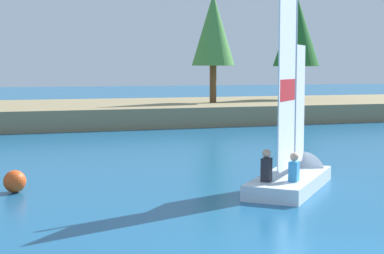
{
  "coord_description": "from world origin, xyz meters",
  "views": [
    {
      "loc": [
        -4.67,
        -6.9,
        2.91
      ],
      "look_at": [
        1.14,
        10.24,
        1.2
      ],
      "focal_mm": 56.79,
      "sensor_mm": 36.0,
      "label": 1
    }
  ],
  "objects_px": {
    "shoreline_tree_centre": "(213,30)",
    "sailboat": "(297,168)",
    "channel_buoy": "(15,181)",
    "shoreline_tree_midright": "(297,31)"
  },
  "relations": [
    {
      "from": "shoreline_tree_centre",
      "to": "sailboat",
      "type": "height_order",
      "value": "shoreline_tree_centre"
    },
    {
      "from": "shoreline_tree_midright",
      "to": "sailboat",
      "type": "relative_size",
      "value": 1.14
    },
    {
      "from": "shoreline_tree_midright",
      "to": "channel_buoy",
      "type": "distance_m",
      "value": 27.52
    },
    {
      "from": "shoreline_tree_midright",
      "to": "sailboat",
      "type": "bearing_deg",
      "value": -118.27
    },
    {
      "from": "shoreline_tree_centre",
      "to": "sailboat",
      "type": "distance_m",
      "value": 20.45
    },
    {
      "from": "sailboat",
      "to": "channel_buoy",
      "type": "relative_size",
      "value": 10.84
    },
    {
      "from": "channel_buoy",
      "to": "sailboat",
      "type": "bearing_deg",
      "value": -10.59
    },
    {
      "from": "channel_buoy",
      "to": "shoreline_tree_centre",
      "type": "bearing_deg",
      "value": 56.67
    },
    {
      "from": "sailboat",
      "to": "channel_buoy",
      "type": "distance_m",
      "value": 6.94
    },
    {
      "from": "shoreline_tree_midright",
      "to": "shoreline_tree_centre",
      "type": "bearing_deg",
      "value": -162.83
    }
  ]
}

